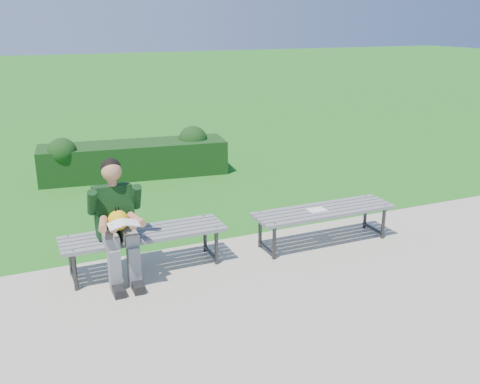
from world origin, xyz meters
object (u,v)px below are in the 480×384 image
Objects in this scene: bench_left at (144,237)px; seated_boy at (117,218)px; hedge at (135,157)px; paper_sheet at (317,210)px; bench_right at (324,213)px.

bench_left is 0.43m from seated_boy.
paper_sheet is (1.34, -4.00, 0.13)m from hedge.
seated_boy is (-1.08, -3.94, 0.38)m from hedge.
bench_right is 0.12m from paper_sheet.
paper_sheet is at bearing -71.47° from hedge.
hedge is 2.55× the size of seated_boy.
bench_left is at bearing 176.23° from bench_right.
seated_boy is at bearing 178.75° from bench_right.
seated_boy reaches higher than bench_right.
bench_right is 1.37× the size of seated_boy.
bench_left is 2.23m from bench_right.
bench_left is (-0.78, -3.85, 0.08)m from hedge.
hedge reaches higher than bench_right.
hedge is 3.93m from bench_left.
paper_sheet is (2.12, -0.15, 0.06)m from bench_left.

